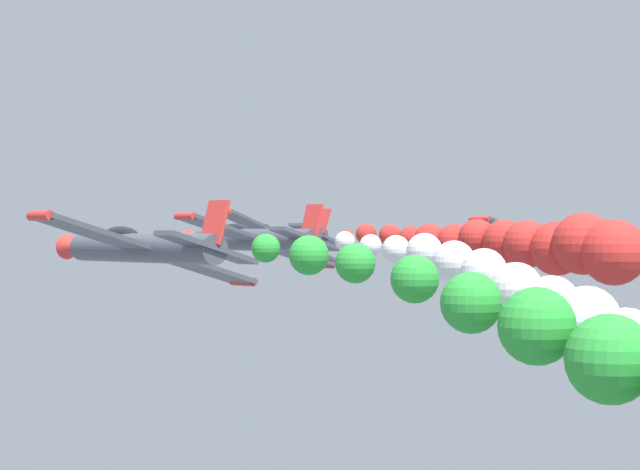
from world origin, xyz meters
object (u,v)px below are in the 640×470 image
(airplane_lead, at_px, (274,235))
(airplane_left_outer, at_px, (141,247))
(airplane_left_inner, at_px, (252,239))
(airplane_right_inner, at_px, (519,241))

(airplane_lead, height_order, airplane_left_outer, airplane_lead)
(airplane_lead, bearing_deg, airplane_left_inner, -133.36)
(airplane_left_inner, distance_m, airplane_left_outer, 14.97)
(airplane_left_outer, bearing_deg, airplane_lead, 41.29)
(airplane_right_inner, xyz_separation_m, airplane_left_outer, (-33.74, -8.82, -0.03))
(airplane_left_inner, height_order, airplane_right_inner, airplane_left_inner)
(airplane_right_inner, bearing_deg, airplane_left_inner, -179.67)
(airplane_left_inner, bearing_deg, airplane_lead, 46.64)
(airplane_left_inner, bearing_deg, airplane_right_inner, 0.33)
(airplane_lead, relative_size, airplane_left_inner, 1.00)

